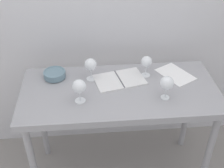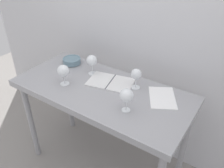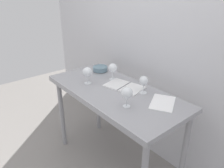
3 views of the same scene
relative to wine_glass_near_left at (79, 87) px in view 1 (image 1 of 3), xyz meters
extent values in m
cube|color=silver|center=(0.28, 0.60, 0.29)|extent=(3.80, 0.04, 2.60)
cube|color=#99999E|center=(0.28, 0.11, -0.13)|extent=(1.40, 0.64, 0.04)
cube|color=#99999E|center=(0.28, -0.21, -0.14)|extent=(1.40, 0.01, 0.05)
cylinder|color=#99999E|center=(-0.36, -0.15, -0.58)|extent=(0.05, 0.05, 0.86)
cylinder|color=#99999E|center=(0.92, -0.15, -0.58)|extent=(0.05, 0.05, 0.86)
cylinder|color=#99999E|center=(-0.36, 0.37, -0.58)|extent=(0.05, 0.05, 0.86)
cylinder|color=#99999E|center=(0.92, 0.37, -0.58)|extent=(0.05, 0.05, 0.86)
cylinder|color=white|center=(0.00, 0.00, -0.11)|extent=(0.07, 0.07, 0.00)
cylinder|color=white|center=(0.00, 0.00, -0.07)|extent=(0.01, 0.01, 0.08)
sphere|color=white|center=(0.00, 0.00, 0.00)|extent=(0.09, 0.09, 0.09)
cylinder|color=maroon|center=(0.00, 0.00, -0.01)|extent=(0.07, 0.07, 0.02)
cylinder|color=white|center=(0.49, 0.27, -0.11)|extent=(0.07, 0.07, 0.00)
cylinder|color=white|center=(0.49, 0.27, -0.07)|extent=(0.01, 0.01, 0.08)
sphere|color=white|center=(0.49, 0.27, 0.01)|extent=(0.08, 0.08, 0.08)
cylinder|color=maroon|center=(0.49, 0.27, -0.01)|extent=(0.06, 0.06, 0.02)
cylinder|color=white|center=(0.08, 0.25, -0.11)|extent=(0.07, 0.07, 0.00)
cylinder|color=white|center=(0.08, 0.25, -0.07)|extent=(0.01, 0.01, 0.08)
sphere|color=white|center=(0.08, 0.25, 0.01)|extent=(0.09, 0.09, 0.09)
cylinder|color=maroon|center=(0.08, 0.25, -0.01)|extent=(0.06, 0.06, 0.03)
cylinder|color=white|center=(0.57, -0.01, -0.11)|extent=(0.06, 0.06, 0.00)
cylinder|color=white|center=(0.57, -0.01, -0.07)|extent=(0.01, 0.01, 0.08)
sphere|color=white|center=(0.57, -0.01, 0.01)|extent=(0.09, 0.09, 0.09)
cylinder|color=maroon|center=(0.57, -0.01, -0.01)|extent=(0.07, 0.07, 0.02)
cube|color=silver|center=(0.20, 0.20, -0.11)|extent=(0.23, 0.27, 0.01)
cube|color=silver|center=(0.38, 0.24, -0.11)|extent=(0.23, 0.27, 0.01)
cube|color=#3F3F47|center=(0.29, 0.22, -0.11)|extent=(0.06, 0.23, 0.01)
cube|color=white|center=(0.72, 0.26, -0.11)|extent=(0.29, 0.33, 0.00)
cylinder|color=beige|center=(-0.19, 0.29, -0.11)|extent=(0.14, 0.14, 0.01)
cylinder|color=slate|center=(-0.19, 0.29, -0.09)|extent=(0.16, 0.16, 0.04)
torus|color=slate|center=(-0.19, 0.29, -0.06)|extent=(0.16, 0.16, 0.01)
camera|label=1|loc=(0.08, -1.54, 1.12)|focal=47.00mm
camera|label=2|loc=(1.19, -1.10, 0.89)|focal=37.74mm
camera|label=3|loc=(1.66, -1.06, 0.77)|focal=34.84mm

